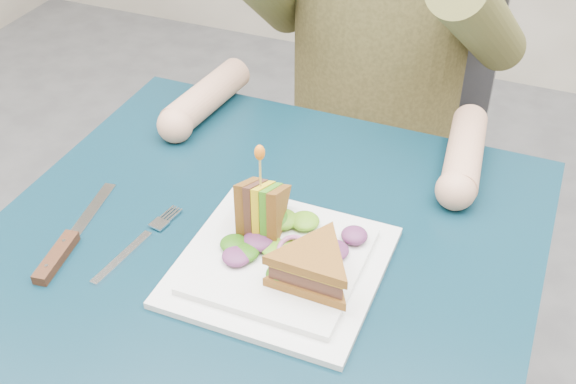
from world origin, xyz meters
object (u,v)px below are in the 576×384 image
at_px(table, 255,291).
at_px(sandwich_flat, 314,267).
at_px(chair, 384,119).
at_px(knife, 63,248).
at_px(sandwich_upright, 261,209).
at_px(fork, 136,245).
at_px(plate, 281,264).

distance_m(table, sandwich_flat, 0.17).
height_order(chair, knife, chair).
distance_m(sandwich_upright, fork, 0.18).
height_order(table, sandwich_flat, sandwich_flat).
distance_m(chair, fork, 0.78).
xyz_separation_m(chair, plate, (0.05, -0.71, 0.20)).
xyz_separation_m(chair, sandwich_flat, (0.10, -0.73, 0.23)).
height_order(sandwich_upright, fork, sandwich_upright).
distance_m(table, fork, 0.18).
relative_size(chair, fork, 5.19).
bearing_deg(sandwich_flat, knife, -170.90).
relative_size(plate, knife, 1.18).
bearing_deg(table, chair, 90.00).
xyz_separation_m(sandwich_upright, fork, (-0.15, -0.08, -0.05)).
xyz_separation_m(sandwich_flat, knife, (-0.34, -0.05, -0.04)).
xyz_separation_m(chair, sandwich_upright, (0.00, -0.66, 0.24)).
height_order(table, chair, chair).
bearing_deg(fork, sandwich_upright, 27.20).
height_order(chair, sandwich_upright, chair).
bearing_deg(sandwich_upright, table, -95.53).
distance_m(plate, sandwich_flat, 0.07).
bearing_deg(table, sandwich_upright, 84.47).
height_order(sandwich_flat, sandwich_upright, sandwich_upright).
xyz_separation_m(sandwich_flat, fork, (-0.26, -0.01, -0.04)).
bearing_deg(knife, chair, 73.27).
bearing_deg(chair, fork, -101.54).
xyz_separation_m(plate, knife, (-0.29, -0.08, -0.00)).
xyz_separation_m(chair, fork, (-0.15, -0.74, 0.19)).
distance_m(plate, fork, 0.20).
xyz_separation_m(sandwich_upright, knife, (-0.24, -0.12, -0.05)).
height_order(plate, sandwich_upright, sandwich_upright).
height_order(table, sandwich_upright, sandwich_upright).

